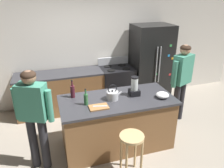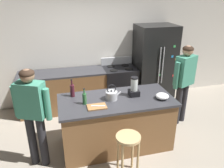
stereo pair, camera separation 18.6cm
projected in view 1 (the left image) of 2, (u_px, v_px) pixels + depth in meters
The scene contains 16 objects.
ground_plane at pixel (117, 144), 4.10m from camera, with size 14.00×14.00×0.00m, color #9E9384.
back_wall at pixel (91, 48), 5.28m from camera, with size 8.00×0.10×2.70m, color silver.
kitchen_island at pixel (117, 122), 3.91m from camera, with size 1.93×0.91×0.93m.
back_counter_run at pixel (62, 92), 5.06m from camera, with size 2.00×0.64×0.93m.
refrigerator at pixel (150, 64), 5.41m from camera, with size 0.90×0.73×1.89m.
stove_range at pixel (117, 85), 5.38m from camera, with size 0.76×0.65×1.11m.
person_by_island_left at pixel (34, 112), 3.21m from camera, with size 0.57×0.37×1.63m.
person_by_sink_right at pixel (182, 77), 4.47m from camera, with size 0.58×0.35×1.66m.
bar_stool at pixel (132, 145), 3.23m from camera, with size 0.36×0.36×0.71m.
blender_appliance at pixel (134, 87), 3.81m from camera, with size 0.17×0.17×0.34m.
bottle_wine at pixel (73, 91), 3.74m from camera, with size 0.08×0.08×0.32m.
bottle_olive_oil at pixel (86, 99), 3.51m from camera, with size 0.07×0.07×0.28m.
mixing_bowl at pixel (162, 95), 3.75m from camera, with size 0.22×0.22×0.10m, color white.
tea_kettle at pixel (112, 95), 3.69m from camera, with size 0.28×0.20×0.27m.
cutting_board at pixel (99, 107), 3.45m from camera, with size 0.30×0.20×0.02m, color #9E6B3D.
chef_knife at pixel (100, 106), 3.45m from camera, with size 0.22×0.03×0.01m, color #B7BABF.
Camera 1 is at (-1.07, -3.15, 2.63)m, focal length 35.56 mm.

